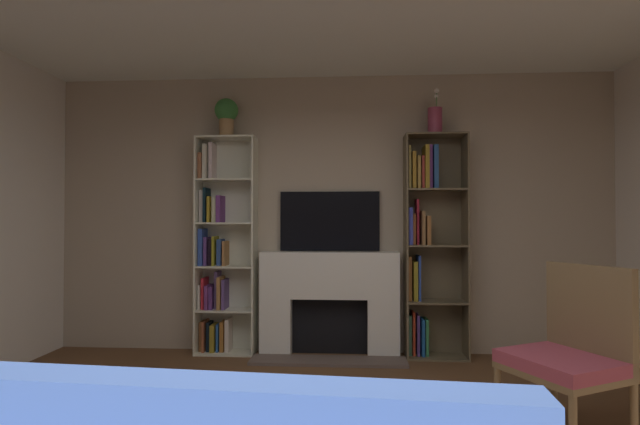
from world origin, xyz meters
The scene contains 8 objects.
wall_back_accent centered at (0.00, 2.71, 1.41)m, with size 5.77×0.06×2.82m, color tan.
fireplace centered at (0.00, 2.55, 0.54)m, with size 1.47×0.54×1.02m.
tv centered at (0.00, 2.65, 1.33)m, with size 1.01×0.06×0.60m, color black.
bookshelf_left centered at (-1.11, 2.58, 1.02)m, with size 0.60×0.27×2.18m.
bookshelf_right centered at (0.97, 2.57, 1.14)m, with size 0.60×0.30×2.18m.
potted_plant centered at (-1.04, 2.53, 2.41)m, with size 0.24×0.24×0.39m.
vase_with_flowers centered at (1.04, 2.53, 2.32)m, with size 0.14×0.14×0.45m.
armchair centered at (1.59, 0.86, 0.53)m, with size 0.77×0.78×1.05m.
Camera 1 is at (0.21, -2.25, 1.33)m, focal length 27.01 mm.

